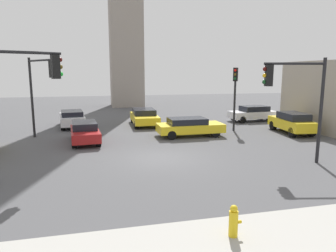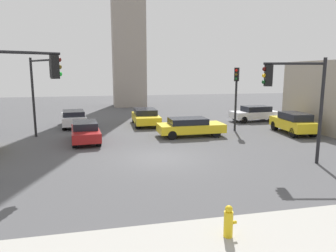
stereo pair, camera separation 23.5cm
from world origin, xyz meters
name	(u,v)px [view 2 (the right image)]	position (x,y,z in m)	size (l,w,h in m)	color
ground_plane	(161,158)	(0.00, 0.00, 0.00)	(88.73, 88.73, 0.00)	#4C4C4F
traffic_light_0	(295,90)	(6.01, -2.26, 3.58)	(2.93, 0.83, 5.09)	black
traffic_light_1	(42,81)	(-6.55, 5.88, 3.84)	(2.06, 3.01, 5.37)	black
traffic_light_2	(236,87)	(6.99, 6.30, 3.33)	(0.45, 0.49, 4.75)	black
traffic_light_3	(21,86)	(-6.09, -1.77, 3.86)	(2.85, 1.25, 5.56)	black
fire_hydrant	(228,222)	(0.16, -8.28, 0.57)	(0.34, 0.24, 0.87)	gold
car_0	(293,123)	(10.66, 4.34, 0.81)	(2.06, 4.29, 1.53)	yellow
car_1	(85,131)	(-3.98, 4.81, 0.69)	(2.02, 4.23, 1.29)	maroon
car_2	(146,117)	(0.72, 10.35, 0.72)	(2.08, 4.55, 1.35)	yellow
car_3	(254,113)	(10.66, 10.16, 0.73)	(4.28, 2.01, 1.39)	silver
car_5	(190,126)	(3.07, 5.07, 0.69)	(4.56, 1.95, 1.29)	yellow
car_7	(74,118)	(-5.15, 10.80, 0.73)	(2.33, 4.45, 1.34)	silver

